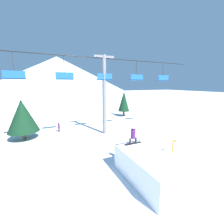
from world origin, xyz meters
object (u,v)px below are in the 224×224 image
at_px(snowboarder, 133,135).
at_px(trail_marker, 173,146).
at_px(pine_tree_near, 22,116).
at_px(snow_ramp, 148,168).
at_px(distant_skier, 59,127).

height_order(snowboarder, trail_marker, snowboarder).
bearing_deg(pine_tree_near, snow_ramp, -55.99).
relative_size(snowboarder, distant_skier, 1.12).
bearing_deg(snow_ramp, trail_marker, 25.55).
distance_m(snow_ramp, trail_marker, 4.81).
height_order(snowboarder, pine_tree_near, pine_tree_near).
bearing_deg(pine_tree_near, trail_marker, -37.93).
relative_size(snow_ramp, pine_tree_near, 1.07).
bearing_deg(trail_marker, pine_tree_near, 142.07).
xyz_separation_m(snow_ramp, pine_tree_near, (-7.77, 11.51, 1.80)).
height_order(snow_ramp, distant_skier, snow_ramp).
relative_size(pine_tree_near, trail_marker, 3.54).
xyz_separation_m(snow_ramp, trail_marker, (4.34, 2.07, -0.18)).
bearing_deg(distant_skier, snowboarder, -68.78).
xyz_separation_m(pine_tree_near, trail_marker, (12.11, -9.44, -1.98)).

